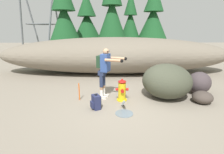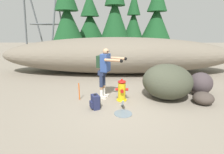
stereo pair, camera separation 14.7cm
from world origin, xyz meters
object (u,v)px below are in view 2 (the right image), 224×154
(utility_worker, at_px, (105,67))
(boulder_mid, at_px, (200,83))
(fire_hydrant, at_px, (122,91))
(boulder_large, at_px, (167,81))
(spare_backpack, at_px, (95,102))
(boulder_small, at_px, (203,98))
(survey_stake, at_px, (79,91))

(utility_worker, distance_m, boulder_mid, 3.63)
(fire_hydrant, height_order, boulder_large, boulder_large)
(spare_backpack, bearing_deg, utility_worker, -131.88)
(boulder_small, distance_m, survey_stake, 4.12)
(spare_backpack, xyz_separation_m, boulder_large, (2.44, 0.93, 0.39))
(fire_hydrant, distance_m, boulder_small, 2.66)
(spare_backpack, xyz_separation_m, survey_stake, (-0.62, 0.70, 0.08))
(utility_worker, relative_size, boulder_mid, 1.78)
(utility_worker, bearing_deg, boulder_small, 12.43)
(fire_hydrant, distance_m, boulder_mid, 3.03)
(boulder_small, height_order, survey_stake, survey_stake)
(boulder_mid, relative_size, survey_stake, 1.64)
(utility_worker, xyz_separation_m, boulder_large, (2.17, 0.06, -0.51))
(boulder_large, bearing_deg, boulder_small, -27.28)
(boulder_mid, bearing_deg, fire_hydrant, -167.72)
(fire_hydrant, height_order, utility_worker, utility_worker)
(spare_backpack, bearing_deg, fire_hydrant, -167.54)
(fire_hydrant, xyz_separation_m, boulder_mid, (2.96, 0.64, 0.06))
(boulder_mid, distance_m, boulder_small, 0.98)
(survey_stake, bearing_deg, boulder_large, 4.29)
(boulder_large, xyz_separation_m, boulder_mid, (1.36, 0.36, -0.19))
(utility_worker, height_order, boulder_small, utility_worker)
(survey_stake, bearing_deg, utility_worker, 10.77)
(boulder_small, bearing_deg, utility_worker, 171.51)
(boulder_large, distance_m, survey_stake, 3.08)
(boulder_large, bearing_deg, fire_hydrant, -169.89)
(boulder_small, bearing_deg, survey_stake, 175.66)
(boulder_mid, bearing_deg, boulder_small, -109.21)
(fire_hydrant, bearing_deg, survey_stake, 177.84)
(utility_worker, height_order, spare_backpack, utility_worker)
(boulder_mid, xyz_separation_m, boulder_small, (-0.31, -0.90, -0.21))
(boulder_large, bearing_deg, utility_worker, -178.40)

